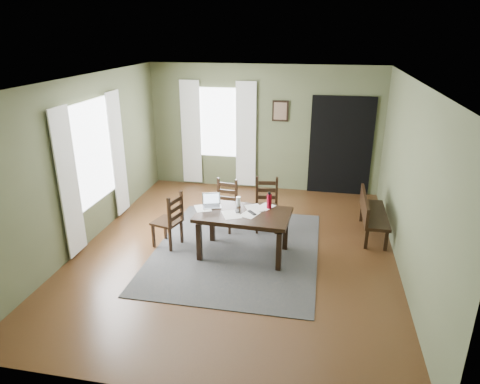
% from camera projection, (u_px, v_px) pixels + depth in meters
% --- Properties ---
extents(ground, '(5.00, 6.00, 0.01)m').
position_uv_depth(ground, '(237.00, 250.00, 6.96)').
color(ground, '#492C16').
extents(room_shell, '(5.02, 6.02, 2.71)m').
position_uv_depth(room_shell, '(236.00, 142.00, 6.32)').
color(room_shell, '#545B3B').
rests_on(room_shell, ground).
extents(rug, '(2.60, 3.20, 0.01)m').
position_uv_depth(rug, '(237.00, 250.00, 6.96)').
color(rug, '#363636').
rests_on(rug, ground).
extents(dining_table, '(1.47, 0.93, 0.71)m').
position_uv_depth(dining_table, '(243.00, 218.00, 6.60)').
color(dining_table, black).
rests_on(dining_table, rug).
extents(chair_end, '(0.50, 0.50, 0.93)m').
position_uv_depth(chair_end, '(169.00, 221.00, 6.93)').
color(chair_end, black).
rests_on(chair_end, rug).
extents(chair_back_left, '(0.44, 0.44, 0.89)m').
position_uv_depth(chair_back_left, '(225.00, 206.00, 7.56)').
color(chair_back_left, black).
rests_on(chair_back_left, rug).
extents(chair_back_right, '(0.46, 0.46, 0.93)m').
position_uv_depth(chair_back_right, '(267.00, 205.00, 7.54)').
color(chair_back_right, black).
rests_on(chair_back_right, rug).
extents(bench, '(0.41, 1.27, 0.72)m').
position_uv_depth(bench, '(371.00, 212.00, 7.34)').
color(bench, black).
rests_on(bench, ground).
extents(laptop, '(0.34, 0.31, 0.20)m').
position_uv_depth(laptop, '(212.00, 203.00, 6.81)').
color(laptop, '#B7B7BC').
rests_on(laptop, dining_table).
extents(computer_mouse, '(0.09, 0.11, 0.03)m').
position_uv_depth(computer_mouse, '(237.00, 211.00, 6.59)').
color(computer_mouse, '#3F3F42').
rests_on(computer_mouse, dining_table).
extents(tv_remote, '(0.16, 0.17, 0.02)m').
position_uv_depth(tv_remote, '(252.00, 213.00, 6.55)').
color(tv_remote, black).
rests_on(tv_remote, dining_table).
extents(drinking_glass, '(0.09, 0.09, 0.15)m').
position_uv_depth(drinking_glass, '(238.00, 201.00, 6.80)').
color(drinking_glass, silver).
rests_on(drinking_glass, dining_table).
extents(water_bottle, '(0.09, 0.09, 0.27)m').
position_uv_depth(water_bottle, '(269.00, 201.00, 6.70)').
color(water_bottle, maroon).
rests_on(water_bottle, dining_table).
extents(paper_a, '(0.35, 0.38, 0.00)m').
position_uv_depth(paper_a, '(203.00, 208.00, 6.73)').
color(paper_a, white).
rests_on(paper_a, dining_table).
extents(paper_b, '(0.32, 0.36, 0.00)m').
position_uv_depth(paper_b, '(250.00, 214.00, 6.52)').
color(paper_b, white).
rests_on(paper_b, dining_table).
extents(paper_c, '(0.35, 0.39, 0.00)m').
position_uv_depth(paper_c, '(254.00, 208.00, 6.74)').
color(paper_c, white).
rests_on(paper_c, dining_table).
extents(paper_d, '(0.32, 0.35, 0.00)m').
position_uv_depth(paper_d, '(266.00, 207.00, 6.79)').
color(paper_d, white).
rests_on(paper_d, dining_table).
extents(paper_e, '(0.37, 0.41, 0.00)m').
position_uv_depth(paper_e, '(232.00, 215.00, 6.50)').
color(paper_e, white).
rests_on(paper_e, dining_table).
extents(window_left, '(0.01, 1.30, 1.70)m').
position_uv_depth(window_left, '(92.00, 153.00, 7.06)').
color(window_left, white).
rests_on(window_left, ground).
extents(window_back, '(1.00, 0.01, 1.50)m').
position_uv_depth(window_back, '(218.00, 123.00, 9.34)').
color(window_back, white).
rests_on(window_back, ground).
extents(curtain_left_near, '(0.03, 0.48, 2.30)m').
position_uv_depth(curtain_left_near, '(69.00, 184.00, 6.40)').
color(curtain_left_near, silver).
rests_on(curtain_left_near, ground).
extents(curtain_left_far, '(0.03, 0.48, 2.30)m').
position_uv_depth(curtain_left_far, '(118.00, 154.00, 7.90)').
color(curtain_left_far, silver).
rests_on(curtain_left_far, ground).
extents(curtain_back_left, '(0.44, 0.03, 2.30)m').
position_uv_depth(curtain_back_left, '(191.00, 133.00, 9.51)').
color(curtain_back_left, silver).
rests_on(curtain_back_left, ground).
extents(curtain_back_right, '(0.44, 0.03, 2.30)m').
position_uv_depth(curtain_back_right, '(246.00, 135.00, 9.29)').
color(curtain_back_right, silver).
rests_on(curtain_back_right, ground).
extents(framed_picture, '(0.34, 0.03, 0.44)m').
position_uv_depth(framed_picture, '(280.00, 111.00, 8.99)').
color(framed_picture, black).
rests_on(framed_picture, ground).
extents(doorway_back, '(1.30, 0.03, 2.10)m').
position_uv_depth(doorway_back, '(341.00, 146.00, 9.02)').
color(doorway_back, black).
rests_on(doorway_back, ground).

